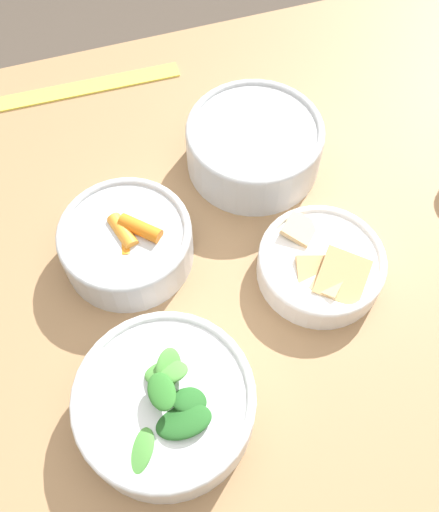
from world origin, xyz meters
The scene contains 7 objects.
ground_plane centered at (0.00, 0.00, 0.00)m, with size 10.00×10.00×0.00m, color #4C4238.
dining_table centered at (0.00, 0.00, 0.64)m, with size 1.05×0.95×0.75m.
bowl_carrots centered at (-0.15, 0.09, 0.78)m, with size 0.16×0.16×0.07m.
bowl_greens centered at (-0.15, -0.11, 0.78)m, with size 0.18×0.18×0.08m.
bowl_beans_hotdog centered at (0.05, 0.18, 0.78)m, with size 0.18×0.18×0.07m.
bowl_cookies centered at (0.07, 0.00, 0.77)m, with size 0.15×0.15×0.05m.
ruler centered at (-0.14, 0.39, 0.75)m, with size 0.27×0.04×0.00m.
Camera 1 is at (-0.15, -0.28, 1.36)m, focal length 40.00 mm.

